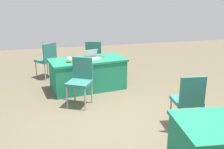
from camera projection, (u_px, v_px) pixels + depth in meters
The scene contains 9 objects.
ground_plane at pixel (120, 128), 4.51m from camera, with size 14.40×14.40×0.00m, color brown.
table_foreground at pixel (88, 74), 6.27m from camera, with size 1.84×1.09×0.73m.
chair_near_front at pixel (47, 58), 7.00m from camera, with size 0.62×0.62×0.95m.
chair_tucked_right at pixel (188, 98), 4.33m from camera, with size 0.49×0.49×0.97m.
chair_by_pillar at pixel (94, 56), 7.23m from camera, with size 0.54×0.54×0.97m.
chair_back_row at pixel (80, 78), 5.33m from camera, with size 0.60×0.60×0.97m.
laptop_silver at pixel (93, 57), 6.17m from camera, with size 0.38×0.36×0.21m.
yarn_ball at pixel (69, 60), 5.86m from camera, with size 0.12×0.12×0.12m, color beige.
scissors_red at pixel (103, 56), 6.43m from camera, with size 0.18×0.04×0.01m, color red.
Camera 1 is at (1.13, 3.88, 2.22)m, focal length 42.63 mm.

